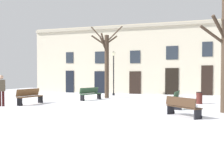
{
  "coord_description": "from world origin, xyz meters",
  "views": [
    {
      "loc": [
        4.67,
        -14.2,
        1.76
      ],
      "look_at": [
        0.0,
        1.9,
        1.21
      ],
      "focal_mm": 39.32,
      "sensor_mm": 36.0,
      "label": 1
    }
  ],
  "objects_px": {
    "tree_center": "(106,62)",
    "bench_near_lamp": "(182,107)",
    "streetlamp": "(114,68)",
    "person_crossing_plaza": "(1,89)",
    "bench_back_to_back_left": "(30,96)",
    "litter_bin": "(199,98)",
    "bench_back_to_back_right": "(179,99)",
    "bench_by_litter_bin": "(90,93)"
  },
  "relations": [
    {
      "from": "person_crossing_plaza",
      "to": "bench_near_lamp",
      "type": "bearing_deg",
      "value": -31.63
    },
    {
      "from": "bench_back_to_back_left",
      "to": "bench_by_litter_bin",
      "type": "height_order",
      "value": "bench_back_to_back_left"
    },
    {
      "from": "tree_center",
      "to": "bench_back_to_back_left",
      "type": "xyz_separation_m",
      "value": [
        -3.28,
        -5.49,
        -2.4
      ]
    },
    {
      "from": "tree_center",
      "to": "person_crossing_plaza",
      "type": "distance_m",
      "value": 8.25
    },
    {
      "from": "bench_back_to_back_right",
      "to": "bench_back_to_back_left",
      "type": "bearing_deg",
      "value": 101.57
    },
    {
      "from": "streetlamp",
      "to": "bench_by_litter_bin",
      "type": "relative_size",
      "value": 2.11
    },
    {
      "from": "bench_near_lamp",
      "to": "streetlamp",
      "type": "bearing_deg",
      "value": -15.48
    },
    {
      "from": "person_crossing_plaza",
      "to": "bench_back_to_back_left",
      "type": "bearing_deg",
      "value": 27.39
    },
    {
      "from": "streetlamp",
      "to": "bench_back_to_back_right",
      "type": "bearing_deg",
      "value": -51.7
    },
    {
      "from": "bench_back_to_back_left",
      "to": "person_crossing_plaza",
      "type": "height_order",
      "value": "person_crossing_plaza"
    },
    {
      "from": "streetlamp",
      "to": "bench_by_litter_bin",
      "type": "bearing_deg",
      "value": -96.48
    },
    {
      "from": "bench_back_to_back_left",
      "to": "person_crossing_plaza",
      "type": "xyz_separation_m",
      "value": [
        -0.96,
        -1.33,
        0.51
      ]
    },
    {
      "from": "litter_bin",
      "to": "person_crossing_plaza",
      "type": "xyz_separation_m",
      "value": [
        -11.11,
        -4.51,
        0.64
      ]
    },
    {
      "from": "bench_back_to_back_right",
      "to": "bench_near_lamp",
      "type": "distance_m",
      "value": 2.95
    },
    {
      "from": "bench_back_to_back_left",
      "to": "person_crossing_plaza",
      "type": "relative_size",
      "value": 1.06
    },
    {
      "from": "bench_back_to_back_right",
      "to": "person_crossing_plaza",
      "type": "relative_size",
      "value": 1.03
    },
    {
      "from": "bench_back_to_back_left",
      "to": "bench_back_to_back_right",
      "type": "relative_size",
      "value": 1.03
    },
    {
      "from": "person_crossing_plaza",
      "to": "litter_bin",
      "type": "bearing_deg",
      "value": -4.61
    },
    {
      "from": "tree_center",
      "to": "bench_by_litter_bin",
      "type": "relative_size",
      "value": 3.03
    },
    {
      "from": "streetlamp",
      "to": "bench_near_lamp",
      "type": "distance_m",
      "value": 12.08
    },
    {
      "from": "streetlamp",
      "to": "bench_back_to_back_left",
      "type": "distance_m",
      "value": 8.89
    },
    {
      "from": "streetlamp",
      "to": "person_crossing_plaza",
      "type": "height_order",
      "value": "streetlamp"
    },
    {
      "from": "tree_center",
      "to": "bench_back_to_back_right",
      "type": "xyz_separation_m",
      "value": [
        5.66,
        -4.75,
        -2.43
      ]
    },
    {
      "from": "bench_back_to_back_left",
      "to": "bench_by_litter_bin",
      "type": "relative_size",
      "value": 1.01
    },
    {
      "from": "tree_center",
      "to": "bench_near_lamp",
      "type": "bearing_deg",
      "value": -52.7
    },
    {
      "from": "litter_bin",
      "to": "bench_by_litter_bin",
      "type": "distance_m",
      "value": 7.53
    },
    {
      "from": "litter_bin",
      "to": "bench_back_to_back_right",
      "type": "relative_size",
      "value": 0.4
    },
    {
      "from": "streetlamp",
      "to": "litter_bin",
      "type": "distance_m",
      "value": 8.8
    },
    {
      "from": "bench_back_to_back_left",
      "to": "bench_near_lamp",
      "type": "xyz_separation_m",
      "value": [
        9.13,
        -2.2,
        -0.07
      ]
    },
    {
      "from": "tree_center",
      "to": "litter_bin",
      "type": "relative_size",
      "value": 7.73
    },
    {
      "from": "streetlamp",
      "to": "bench_by_litter_bin",
      "type": "distance_m",
      "value": 4.91
    },
    {
      "from": "bench_back_to_back_right",
      "to": "bench_near_lamp",
      "type": "xyz_separation_m",
      "value": [
        0.2,
        -2.94,
        -0.04
      ]
    },
    {
      "from": "litter_bin",
      "to": "person_crossing_plaza",
      "type": "distance_m",
      "value": 12.0
    },
    {
      "from": "bench_by_litter_bin",
      "to": "person_crossing_plaza",
      "type": "relative_size",
      "value": 1.05
    },
    {
      "from": "streetlamp",
      "to": "litter_bin",
      "type": "bearing_deg",
      "value": -35.01
    },
    {
      "from": "bench_back_to_back_left",
      "to": "bench_back_to_back_right",
      "type": "distance_m",
      "value": 8.97
    },
    {
      "from": "tree_center",
      "to": "bench_by_litter_bin",
      "type": "height_order",
      "value": "tree_center"
    },
    {
      "from": "bench_by_litter_bin",
      "to": "bench_near_lamp",
      "type": "height_order",
      "value": "bench_by_litter_bin"
    },
    {
      "from": "litter_bin",
      "to": "bench_back_to_back_right",
      "type": "xyz_separation_m",
      "value": [
        -1.21,
        -2.44,
        0.1
      ]
    },
    {
      "from": "bench_back_to_back_right",
      "to": "bench_by_litter_bin",
      "type": "bearing_deg",
      "value": 72.33
    },
    {
      "from": "streetlamp",
      "to": "litter_bin",
      "type": "xyz_separation_m",
      "value": [
        7.01,
        -4.91,
        -2.06
      ]
    },
    {
      "from": "bench_back_to_back_right",
      "to": "person_crossing_plaza",
      "type": "xyz_separation_m",
      "value": [
        -9.9,
        -2.07,
        0.54
      ]
    }
  ]
}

